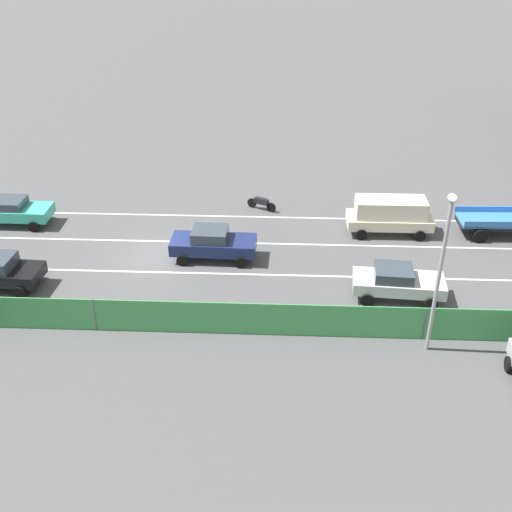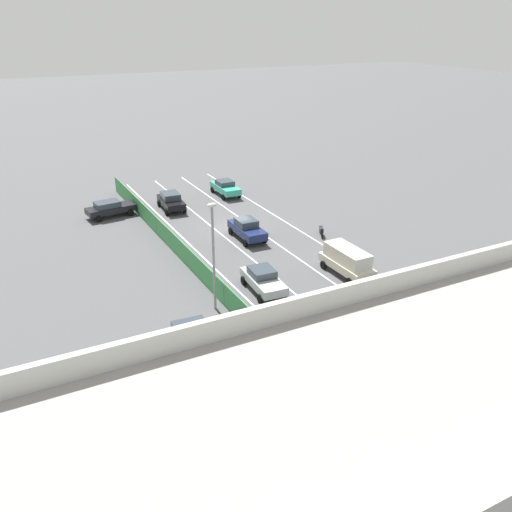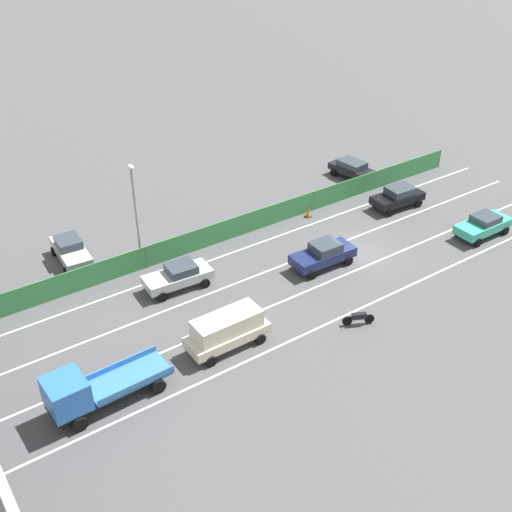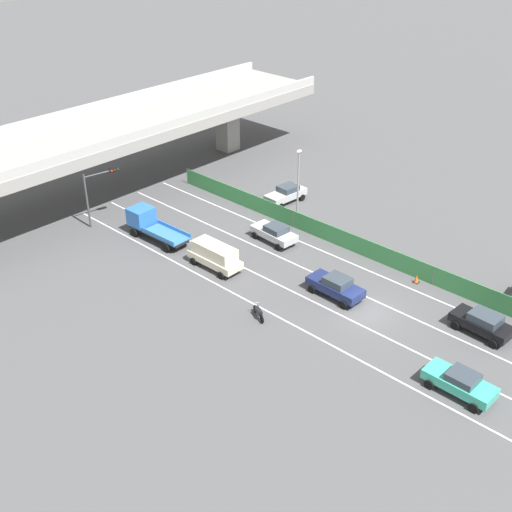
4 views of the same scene
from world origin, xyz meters
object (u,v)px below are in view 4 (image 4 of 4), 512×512
Objects in this scene: car_van_cream at (215,255)px; traffic_light at (98,187)px; flatbed_truck_blue at (149,223)px; motorcycle at (259,312)px; street_lamp at (298,180)px; car_sedan_black at (483,322)px; car_sedan_silver at (274,232)px; car_sedan_navy at (336,286)px; car_taxi_teal at (460,382)px; traffic_cone at (416,279)px; parked_wagon_silver at (286,193)px.

traffic_light reaches higher than car_van_cream.
motorcycle is (-2.55, -15.65, -0.81)m from flatbed_truck_blue.
street_lamp reaches higher than traffic_light.
car_sedan_black is 21.18m from car_van_cream.
flatbed_truck_blue is at bearing 143.27° from street_lamp.
traffic_light is at bearing 120.78° from car_sedan_silver.
motorcycle is at bearing -143.93° from car_sedan_silver.
car_sedan_navy is 23.84m from traffic_light.
car_van_cream is 0.92× the size of traffic_light.
traffic_light is (-1.45, 5.13, 2.46)m from flatbed_truck_blue.
car_taxi_teal is 21.98m from car_van_cream.
car_taxi_teal is 35.49m from traffic_light.
car_van_cream is (-6.67, 0.57, 0.32)m from car_sedan_silver.
car_sedan_silver is 0.71× the size of flatbed_truck_blue.
flatbed_truck_blue is at bearing -74.19° from traffic_light.
car_van_cream is 11.09m from street_lamp.
car_sedan_navy is 18.36m from flatbed_truck_blue.
flatbed_truck_blue is at bearing 127.88° from car_sedan_silver.
car_taxi_teal is 2.49× the size of motorcycle.
car_sedan_navy is 6.53m from motorcycle.
car_sedan_black reaches higher than car_sedan_silver.
street_lamp is at bearing 78.73° from car_sedan_black.
traffic_cone is at bearing -95.58° from street_lamp.
car_sedan_navy is at bearing -109.89° from car_sedan_silver.
car_sedan_silver is at bearing -4.86° from car_van_cream.
street_lamp is at bearing 84.42° from traffic_cone.
traffic_light is (1.10, 20.78, 3.27)m from motorcycle.
car_van_cream is (-3.34, 9.78, 0.27)m from car_sedan_navy.
car_sedan_silver is 0.99× the size of parked_wagon_silver.
motorcycle reaches higher than traffic_cone.
flatbed_truck_blue is 14.34m from parked_wagon_silver.
flatbed_truck_blue is 5.87m from traffic_light.
traffic_light is at bearing 86.97° from motorcycle.
traffic_light is at bearing 96.95° from car_van_cream.
flatbed_truck_blue is at bearing 80.73° from motorcycle.
flatbed_truck_blue reaches higher than car_sedan_black.
flatbed_truck_blue is (-6.85, 8.80, 0.38)m from car_sedan_silver.
street_lamp is (-2.89, -3.81, 3.47)m from parked_wagon_silver.
traffic_light reaches higher than car_sedan_silver.
traffic_light is at bearing 132.89° from street_lamp.
car_van_cream reaches higher than parked_wagon_silver.
traffic_cone is (12.04, -5.87, -0.12)m from motorcycle.
car_sedan_black is at bearing -71.90° from car_van_cream.
car_sedan_silver is 6.20× the size of traffic_cone.
car_van_cream is at bearing 89.62° from car_taxi_teal.
car_sedan_navy is at bearing -21.31° from motorcycle.
car_sedan_navy is at bearing -126.20° from street_lamp.
traffic_light is (-8.30, 13.93, 2.84)m from car_sedan_silver.
flatbed_truck_blue is 13.84m from street_lamp.
car_taxi_teal is (-6.82, -21.41, -0.00)m from car_sedan_silver.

